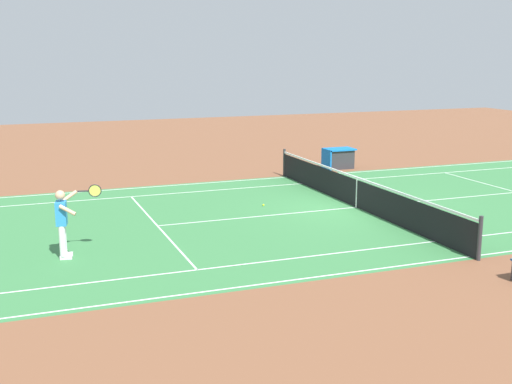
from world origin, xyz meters
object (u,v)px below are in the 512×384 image
tennis_net (357,192)px  tennis_player_near (63,220)px  equipment_cart_tarped (338,158)px  tennis_ball (263,205)px

tennis_net → tennis_player_near: tennis_player_near is taller
tennis_net → equipment_cart_tarped: bearing=-113.2°
tennis_net → tennis_player_near: bearing=13.1°
tennis_player_near → tennis_ball: (-6.40, -3.33, -0.90)m
tennis_net → equipment_cart_tarped: tennis_net is taller
tennis_ball → tennis_player_near: bearing=27.5°
tennis_net → tennis_ball: bearing=-24.3°
tennis_player_near → equipment_cart_tarped: 14.76m
tennis_net → tennis_ball: tennis_net is taller
tennis_ball → equipment_cart_tarped: equipment_cart_tarped is taller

